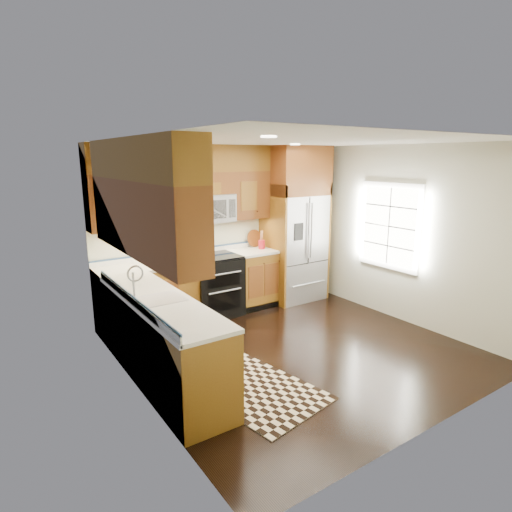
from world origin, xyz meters
TOP-DOWN VIEW (x-y plane):
  - ground at (0.00, 0.00)m, footprint 4.00×4.00m
  - wall_back at (0.00, 2.00)m, footprint 4.00×0.02m
  - wall_left at (-2.00, 0.00)m, footprint 0.02×4.00m
  - wall_right at (2.00, 0.00)m, footprint 0.02×4.00m
  - window at (1.98, 0.20)m, footprint 0.04×1.10m
  - base_cabinets at (-1.23, 0.90)m, footprint 2.85×3.00m
  - countertop at (-1.09, 1.01)m, footprint 2.86×3.01m
  - upper_cabinets at (-1.15, 1.09)m, footprint 2.85×3.00m
  - range at (-0.25, 1.67)m, footprint 0.76×0.67m
  - microwave at (-0.25, 1.80)m, footprint 0.76×0.40m
  - refrigerator at (1.30, 1.63)m, footprint 0.98×0.75m
  - sink_faucet at (-1.73, 0.23)m, footprint 0.54×0.44m
  - rug at (-1.00, -0.45)m, footprint 1.27×1.80m
  - knife_block at (-0.90, 1.79)m, footprint 0.12×0.14m
  - utensil_crock at (0.67, 1.71)m, footprint 0.12×0.12m
  - cutting_board at (0.67, 1.92)m, footprint 0.33×0.33m

SIDE VIEW (x-z plane):
  - ground at x=0.00m, z-range 0.00..0.00m
  - rug at x=-1.00m, z-range 0.00..0.01m
  - base_cabinets at x=-1.23m, z-range 0.00..0.90m
  - range at x=-0.25m, z-range 0.00..0.94m
  - countertop at x=-1.09m, z-range 0.90..0.94m
  - cutting_board at x=0.67m, z-range 0.94..0.96m
  - sink_faucet at x=-1.73m, z-range 0.81..1.18m
  - knife_block at x=-0.90m, z-range 0.92..1.16m
  - utensil_crock at x=0.67m, z-range 0.89..1.20m
  - wall_back at x=0.00m, z-range 0.00..2.60m
  - wall_left at x=-2.00m, z-range 0.00..2.60m
  - wall_right at x=2.00m, z-range 0.00..2.60m
  - refrigerator at x=1.30m, z-range 0.00..2.60m
  - window at x=1.98m, z-range 0.75..2.05m
  - microwave at x=-0.25m, z-range 1.45..1.87m
  - upper_cabinets at x=-1.15m, z-range 1.45..2.60m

